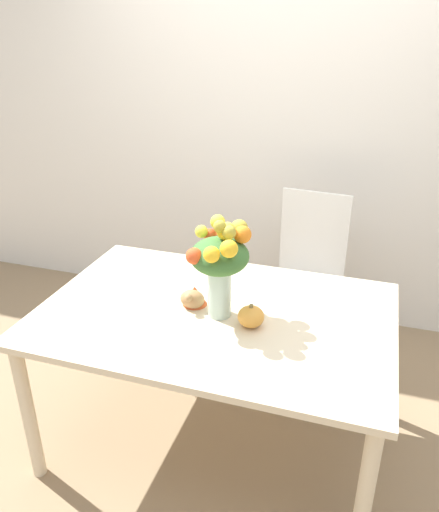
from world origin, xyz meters
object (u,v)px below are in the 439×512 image
(dining_chair_near_window, at_px, (306,278))
(turkey_figurine, at_px, (194,297))
(pumpkin, at_px, (251,316))
(flower_vase, at_px, (220,260))

(dining_chair_near_window, bearing_deg, turkey_figurine, -109.10)
(pumpkin, relative_size, turkey_figurine, 0.75)
(turkey_figurine, distance_m, dining_chair_near_window, 0.96)
(pumpkin, distance_m, turkey_figurine, 0.29)
(pumpkin, bearing_deg, flower_vase, 162.64)
(flower_vase, xyz_separation_m, pumpkin, (0.15, -0.05, -0.21))
(flower_vase, relative_size, dining_chair_near_window, 0.44)
(flower_vase, xyz_separation_m, turkey_figurine, (-0.13, 0.03, -0.21))
(flower_vase, height_order, pumpkin, flower_vase)
(pumpkin, bearing_deg, turkey_figurine, 164.33)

